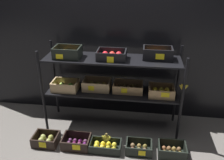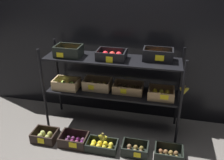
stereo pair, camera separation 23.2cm
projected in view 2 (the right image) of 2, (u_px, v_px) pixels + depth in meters
name	position (u px, v px, depth m)	size (l,w,h in m)	color
ground_plane	(112.00, 125.00, 3.25)	(10.00, 10.00, 0.00)	#605B56
storefront_wall	(119.00, 53.00, 3.23)	(4.07, 0.12, 1.79)	black
display_rack	(113.00, 76.00, 2.93)	(1.79, 0.47, 1.11)	black
crate_ground_pear	(45.00, 136.00, 2.95)	(0.30, 0.24, 0.13)	black
crate_ground_plum	(74.00, 141.00, 2.88)	(0.33, 0.25, 0.13)	black
crate_ground_lemon	(102.00, 146.00, 2.80)	(0.37, 0.21, 0.11)	black
crate_ground_kiwi	(135.00, 149.00, 2.75)	(0.30, 0.22, 0.12)	black
crate_ground_rightmost_kiwi	(168.00, 154.00, 2.67)	(0.32, 0.23, 0.14)	black
banana_bunch_loose	(103.00, 138.00, 2.75)	(0.13, 0.04, 0.13)	brown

